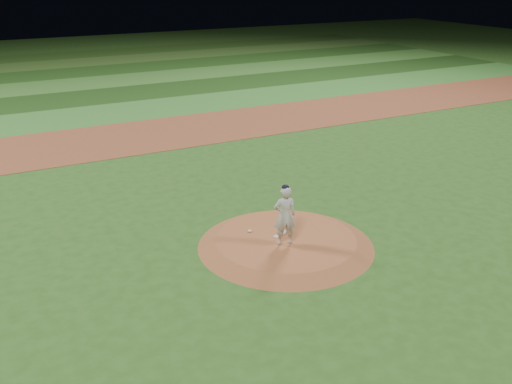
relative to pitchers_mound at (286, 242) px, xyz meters
name	(u,v)px	position (x,y,z in m)	size (l,w,h in m)	color
ground	(286,245)	(0.00, 0.00, -0.12)	(120.00, 120.00, 0.00)	#2B5A1D
infield_dirt_band	(148,135)	(0.00, 14.00, -0.12)	(70.00, 6.00, 0.02)	brown
outfield_stripe_0	(119,112)	(0.00, 19.50, -0.12)	(70.00, 5.00, 0.02)	#377C2D
outfield_stripe_1	(99,96)	(0.00, 24.50, -0.12)	(70.00, 5.00, 0.02)	#1E4416
outfield_stripe_2	(83,83)	(0.00, 29.50, -0.12)	(70.00, 5.00, 0.02)	#3B792C
outfield_stripe_3	(70,73)	(0.00, 34.50, -0.12)	(70.00, 5.00, 0.02)	#204A17
outfield_stripe_4	(59,64)	(0.00, 39.50, -0.12)	(70.00, 5.00, 0.02)	#386424
outfield_stripe_5	(49,56)	(0.00, 44.50, -0.12)	(70.00, 5.00, 0.02)	#274E19
pitchers_mound	(286,242)	(0.00, 0.00, 0.00)	(5.50, 5.50, 0.25)	#A45B32
pitching_rubber	(281,234)	(0.01, 0.30, 0.14)	(0.64, 0.16, 0.03)	silver
rosin_bag	(250,231)	(-0.78, 0.93, 0.16)	(0.13, 0.13, 0.07)	white
pitcher_on_mound	(285,215)	(-0.23, -0.30, 1.07)	(0.78, 0.61, 1.93)	silver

